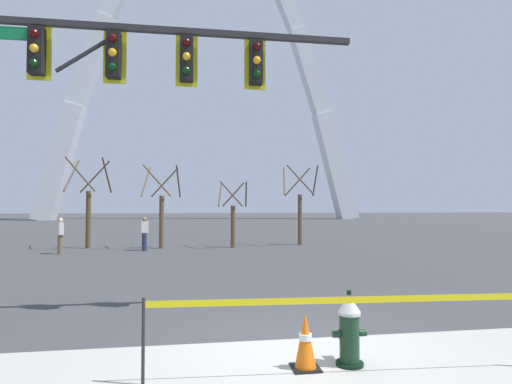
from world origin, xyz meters
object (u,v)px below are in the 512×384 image
traffic_cone_by_hydrant (305,341)px  pedestrian_walking_left (60,235)px  monument_arch (204,75)px  fire_hydrant (349,330)px  traffic_signal_gantry (91,87)px  pedestrian_standing_center (144,233)px

traffic_cone_by_hydrant → pedestrian_walking_left: 15.78m
monument_arch → pedestrian_walking_left: (-7.37, -45.82, -22.22)m
fire_hydrant → traffic_cone_by_hydrant: (-0.61, -0.03, -0.11)m
traffic_signal_gantry → pedestrian_walking_left: (-3.84, 11.02, -3.59)m
fire_hydrant → traffic_signal_gantry: 6.36m
traffic_signal_gantry → pedestrian_standing_center: (-0.34, 11.84, -3.59)m
traffic_cone_by_hydrant → traffic_signal_gantry: traffic_signal_gantry is taller
pedestrian_walking_left → traffic_cone_by_hydrant: bearing=-62.6°
traffic_cone_by_hydrant → pedestrian_walking_left: (-7.26, 14.00, 0.46)m
fire_hydrant → pedestrian_standing_center: size_ratio=0.62×
monument_arch → pedestrian_walking_left: monument_arch is taller
pedestrian_standing_center → pedestrian_walking_left: bearing=-166.8°
fire_hydrant → monument_arch: (-0.50, 59.78, 22.57)m
monument_arch → pedestrian_standing_center: 50.33m
traffic_cone_by_hydrant → pedestrian_walking_left: size_ratio=0.46×
pedestrian_walking_left → pedestrian_standing_center: same height
traffic_signal_gantry → monument_arch: 59.92m
pedestrian_walking_left → pedestrian_standing_center: size_ratio=1.00×
traffic_signal_gantry → pedestrian_standing_center: 12.38m
pedestrian_standing_center → monument_arch: bearing=85.1°
monument_arch → pedestrian_walking_left: bearing=-99.1°
fire_hydrant → pedestrian_walking_left: (-7.87, 13.97, 0.35)m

